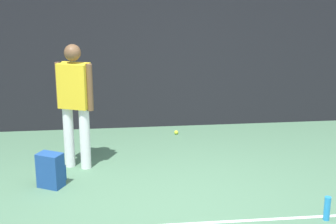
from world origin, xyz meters
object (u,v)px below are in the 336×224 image
at_px(tennis_player, 75,99).
at_px(water_bottle, 327,208).
at_px(tennis_ball_near_player, 176,132).
at_px(backpack, 51,170).

height_order(tennis_player, water_bottle, tennis_player).
relative_size(tennis_ball_near_player, water_bottle, 0.24).
bearing_deg(backpack, water_bottle, -173.34).
bearing_deg(tennis_player, water_bottle, -11.01).
relative_size(tennis_player, tennis_ball_near_player, 25.76).
xyz_separation_m(tennis_ball_near_player, water_bottle, (1.26, -3.08, 0.10)).
xyz_separation_m(tennis_player, water_bottle, (2.78, -1.84, -0.83)).
distance_m(tennis_ball_near_player, water_bottle, 3.33).
height_order(tennis_player, backpack, tennis_player).
relative_size(backpack, water_bottle, 1.62).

